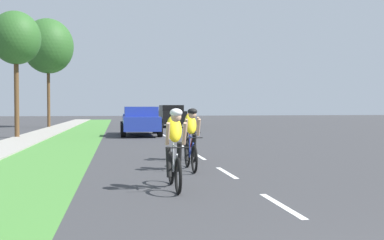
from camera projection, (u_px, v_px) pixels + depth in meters
The scene contains 11 objects.
ground_plane at pixel (169, 138), 21.90m from camera, with size 120.00×120.00×0.00m, color #38383A.
grass_verge at pixel (74, 139), 21.07m from camera, with size 2.71×70.00×0.01m, color #478438.
sidewalk_concrete at pixel (25, 140), 20.67m from camera, with size 1.95×70.00×0.10m, color #9E998E.
lane_markings_center at pixel (161, 134), 25.84m from camera, with size 0.12×54.30×0.01m.
cyclist_lead at pixel (175, 148), 8.23m from camera, with size 0.42×1.72×1.58m.
cyclist_trailing at pixel (191, 138), 10.74m from camera, with size 0.42×1.72×1.58m.
cyclist_distant at pixel (191, 134), 12.75m from camera, with size 0.42×1.72×1.58m.
pickup_blue at pixel (140, 121), 24.09m from camera, with size 2.22×5.10×1.64m.
suv_black at pixel (171, 115), 34.86m from camera, with size 2.15×4.70×1.79m.
street_tree_near at pixel (16, 39), 22.17m from camera, with size 2.53×2.53×6.65m.
street_tree_far at pixel (48, 46), 33.64m from camera, with size 3.96×3.96×8.67m.
Camera 1 is at (-2.62, -1.74, 1.60)m, focal length 39.57 mm.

